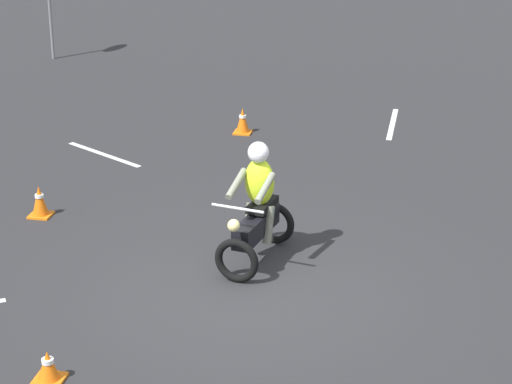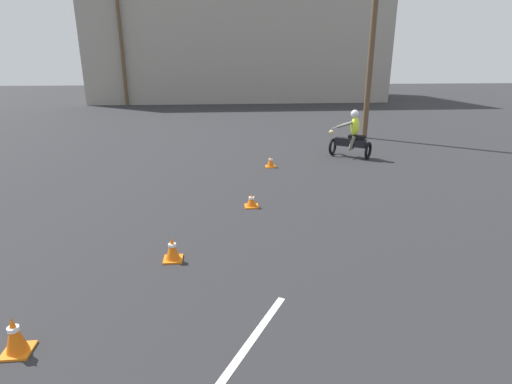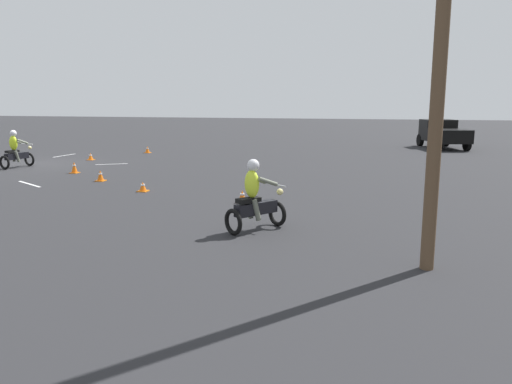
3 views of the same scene
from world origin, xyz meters
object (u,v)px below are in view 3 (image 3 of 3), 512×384
at_px(traffic_cone_far_left, 100,176).
at_px(utility_pole_near, 442,29).
at_px(traffic_cone_far_center, 74,168).
at_px(motorcycle_rider_foreground, 16,151).
at_px(traffic_cone_mid_center, 143,187).
at_px(traffic_cone_near_right, 147,150).
at_px(pickup_truck, 443,133).
at_px(motorcycle_rider_background, 255,200).
at_px(traffic_cone_far_right, 242,197).
at_px(traffic_cone_near_left, 91,157).

height_order(traffic_cone_far_left, utility_pole_near, utility_pole_near).
xyz_separation_m(traffic_cone_far_center, traffic_cone_far_left, (1.58, 2.14, -0.03)).
distance_m(motorcycle_rider_foreground, traffic_cone_mid_center, 9.02).
xyz_separation_m(motorcycle_rider_foreground, traffic_cone_far_center, (0.85, 3.44, -0.49)).
distance_m(traffic_cone_near_right, traffic_cone_mid_center, 12.29).
bearing_deg(pickup_truck, motorcycle_rider_foreground, -159.17).
bearing_deg(motorcycle_rider_background, traffic_cone_far_left, 179.93).
bearing_deg(traffic_cone_far_center, pickup_truck, 133.11).
distance_m(motorcycle_rider_background, pickup_truck, 22.95).
bearing_deg(motorcycle_rider_background, utility_pole_near, 10.46).
distance_m(traffic_cone_mid_center, traffic_cone_far_center, 5.59).
bearing_deg(traffic_cone_far_center, traffic_cone_far_left, 53.52).
bearing_deg(traffic_cone_far_right, traffic_cone_mid_center, -104.36).
bearing_deg(traffic_cone_far_center, motorcycle_rider_foreground, -103.93).
relative_size(motorcycle_rider_background, traffic_cone_near_right, 4.29).
relative_size(traffic_cone_near_right, traffic_cone_far_left, 0.93).
bearing_deg(motorcycle_rider_foreground, traffic_cone_far_right, -12.01).
bearing_deg(motorcycle_rider_background, traffic_cone_near_left, 172.09).
xyz_separation_m(pickup_truck, traffic_cone_near_right, (6.93, -16.53, -0.74)).
xyz_separation_m(traffic_cone_near_right, utility_pole_near, (16.89, 13.61, 3.92)).
bearing_deg(traffic_cone_far_right, traffic_cone_near_right, -143.65).
distance_m(traffic_cone_near_right, traffic_cone_far_left, 9.94).
bearing_deg(pickup_truck, motorcycle_rider_background, -121.68).
bearing_deg(traffic_cone_far_left, traffic_cone_far_center, -126.48).
relative_size(traffic_cone_near_right, traffic_cone_far_center, 0.81).
height_order(traffic_cone_near_right, traffic_cone_far_right, traffic_cone_near_right).
bearing_deg(traffic_cone_far_left, traffic_cone_near_left, -145.28).
bearing_deg(motorcycle_rider_background, motorcycle_rider_foreground, -174.60).
distance_m(pickup_truck, traffic_cone_near_left, 20.78).
bearing_deg(traffic_cone_near_left, motorcycle_rider_foreground, -25.33).
bearing_deg(traffic_cone_mid_center, pickup_truck, 147.95).
relative_size(traffic_cone_far_right, traffic_cone_far_left, 0.88).
relative_size(motorcycle_rider_background, traffic_cone_far_center, 3.47).
bearing_deg(traffic_cone_far_right, traffic_cone_far_left, -112.20).
height_order(motorcycle_rider_foreground, utility_pole_near, utility_pole_near).
relative_size(traffic_cone_mid_center, traffic_cone_far_right, 0.88).
bearing_deg(motorcycle_rider_foreground, traffic_cone_near_left, 75.52).
bearing_deg(traffic_cone_far_center, motorcycle_rider_background, 52.92).
relative_size(motorcycle_rider_foreground, traffic_cone_far_right, 4.56).
bearing_deg(traffic_cone_near_right, motorcycle_rider_foreground, -21.66).
relative_size(pickup_truck, traffic_cone_near_right, 11.61).
bearing_deg(pickup_truck, traffic_cone_mid_center, -137.18).
distance_m(motorcycle_rider_foreground, traffic_cone_far_left, 6.11).
relative_size(motorcycle_rider_foreground, traffic_cone_far_left, 4.00).
height_order(traffic_cone_near_left, traffic_cone_far_left, traffic_cone_far_left).
xyz_separation_m(traffic_cone_near_right, traffic_cone_far_right, (12.06, 8.87, -0.01)).
bearing_deg(traffic_cone_near_right, traffic_cone_far_left, 16.04).
bearing_deg(motorcycle_rider_foreground, traffic_cone_far_center, -3.09).
height_order(traffic_cone_far_right, traffic_cone_far_left, traffic_cone_far_left).
height_order(traffic_cone_near_left, traffic_cone_far_right, traffic_cone_far_right).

